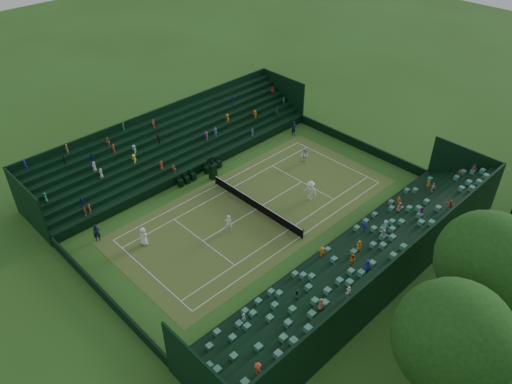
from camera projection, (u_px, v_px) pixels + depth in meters
ground at (256, 209)px, 46.55m from camera, size 160.00×160.00×0.00m
court_surface at (256, 209)px, 46.54m from camera, size 12.97×26.77×0.01m
perimeter_wall_north at (359, 144)px, 55.20m from camera, size 17.17×0.20×1.00m
perimeter_wall_south at (104, 295)px, 37.30m from camera, size 17.17×0.20×1.00m
perimeter_wall_east at (327, 250)px, 41.33m from camera, size 0.20×31.77×1.00m
perimeter_wall_west at (198, 169)px, 51.17m from camera, size 0.20×31.77×1.00m
north_grandstand at (371, 266)px, 38.29m from camera, size 6.60×32.00×4.90m
south_grandstand at (173, 145)px, 52.98m from camera, size 6.60×32.00×4.90m
tennis_net at (256, 205)px, 46.24m from camera, size 11.67×0.10×1.06m
umpire_chair at (213, 169)px, 50.06m from camera, size 0.82×0.82×2.57m
courtside_chairs at (200, 173)px, 50.73m from camera, size 0.50×5.47×1.09m
player_near_west at (143, 236)px, 42.12m from camera, size 0.94×0.69×1.75m
player_near_east at (229, 223)px, 43.57m from camera, size 0.75×0.72×1.73m
player_far_west at (304, 155)px, 52.63m from camera, size 0.89×0.72×1.71m
player_far_east at (310, 190)px, 47.26m from camera, size 1.41×0.96×2.02m
line_judge_north at (294, 128)px, 57.37m from camera, size 0.44×0.65×1.78m
line_judge_south at (97, 233)px, 42.57m from camera, size 0.58×0.71×1.66m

